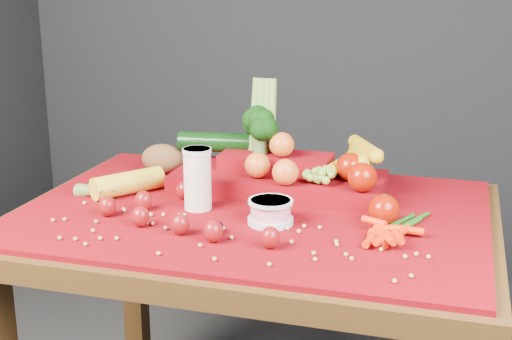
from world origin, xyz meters
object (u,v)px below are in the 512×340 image
(produce_mound, at_px, (286,168))
(table, at_px, (254,252))
(yogurt_bowl, at_px, (271,211))
(milk_glass, at_px, (197,177))

(produce_mound, bearing_deg, table, -103.10)
(yogurt_bowl, relative_size, produce_mound, 0.16)
(milk_glass, height_order, yogurt_bowl, milk_glass)
(table, bearing_deg, yogurt_bowl, -52.57)
(table, distance_m, milk_glass, 0.22)
(yogurt_bowl, bearing_deg, produce_mound, 96.02)
(table, height_order, milk_glass, milk_glass)
(milk_glass, bearing_deg, yogurt_bowl, -14.58)
(table, relative_size, yogurt_bowl, 11.03)
(table, xyz_separation_m, milk_glass, (-0.12, -0.03, 0.18))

